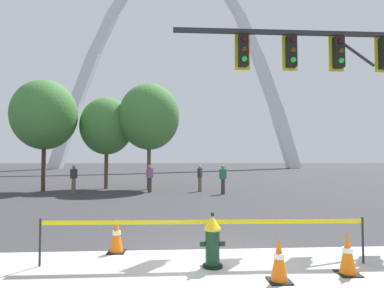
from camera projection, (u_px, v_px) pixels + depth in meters
The scene contains 15 objects.
ground_plane at pixel (205, 255), 6.47m from camera, with size 240.00×240.00×0.00m, color #333335.
fire_hydrant at pixel (212, 241), 5.76m from camera, with size 0.46×0.48×0.99m.
caution_tape_barrier at pixel (204, 232), 5.88m from camera, with size 6.04×0.22×0.87m.
traffic_cone_by_hydrant at pixel (279, 259), 5.08m from camera, with size 0.36×0.36×0.73m.
traffic_cone_mid_sidewalk at pixel (348, 253), 5.40m from camera, with size 0.36×0.36×0.73m.
traffic_cone_curb_edge at pixel (117, 235), 6.65m from camera, with size 0.36×0.36×0.73m.
traffic_signal_gantry at pixel (353, 75), 9.17m from camera, with size 7.82×0.44×6.00m.
monument_arch at pixel (177, 71), 60.37m from camera, with size 47.08×2.15×42.50m.
tree_far_left at pixel (45, 115), 19.14m from camera, with size 3.84×3.84×6.73m.
tree_left_mid at pixel (107, 126), 20.69m from camera, with size 3.41×3.41×5.96m.
tree_center_left at pixel (149, 117), 20.35m from camera, with size 3.88×3.88×6.78m.
pedestrian_walking_left at pixel (223, 179), 17.41m from camera, with size 0.39×0.33×1.59m.
pedestrian_standing_center at pixel (200, 178), 18.82m from camera, with size 0.32×0.39×1.59m.
pedestrian_walking_right at pixel (74, 179), 17.87m from camera, with size 0.38×0.38×1.59m.
pedestrian_near_trees at pixel (150, 178), 18.38m from camera, with size 0.39×0.35×1.59m.
Camera 1 is at (-0.66, -6.54, 1.98)m, focal length 29.62 mm.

